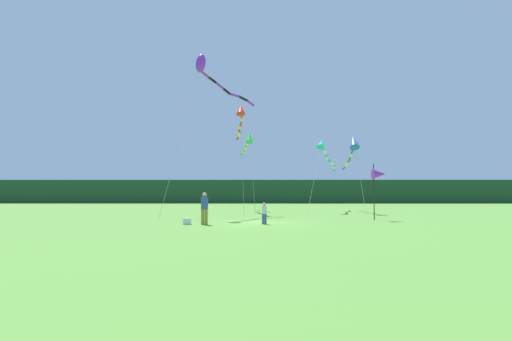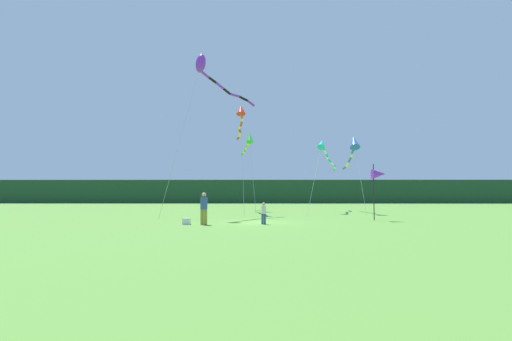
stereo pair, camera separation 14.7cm
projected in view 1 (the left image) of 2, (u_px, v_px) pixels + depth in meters
ground_plane at (255, 223)px, 24.63m from camera, size 120.00×120.00×0.00m
distant_treeline at (258, 192)px, 69.67m from camera, size 108.00×3.11×4.01m
person_adult at (204, 207)px, 22.99m from camera, size 0.41×0.41×1.85m
person_child at (264, 212)px, 23.33m from camera, size 0.28×0.28×1.26m
cooler_box at (187, 221)px, 23.14m from camera, size 0.42×0.44×0.36m
banner_flag_pole at (379, 175)px, 26.81m from camera, size 0.90×0.70×3.76m
kite_purple at (207, 70)px, 31.03m from camera, size 6.54×7.38×12.48m
kite_red at (240, 116)px, 36.21m from camera, size 1.24×10.22×9.68m
kite_green at (248, 139)px, 41.65m from camera, size 1.81×7.53×8.37m
kite_blue at (353, 146)px, 36.36m from camera, size 0.93×10.12×7.16m
kite_cyan at (324, 150)px, 38.26m from camera, size 4.41×11.41×6.97m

